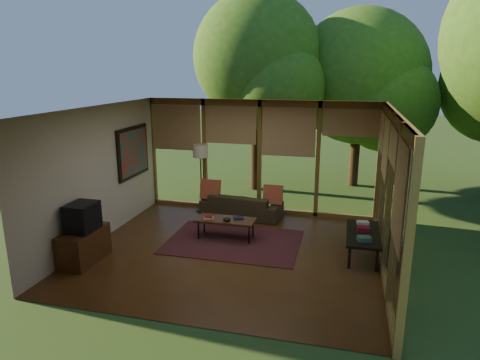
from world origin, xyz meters
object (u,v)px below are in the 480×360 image
(coffee_table, at_px, (226,221))
(side_console, at_px, (363,235))
(television, at_px, (82,217))
(media_cabinet, at_px, (84,246))
(sofa, at_px, (242,205))
(floor_lamp, at_px, (200,155))

(coffee_table, height_order, side_console, side_console)
(television, height_order, coffee_table, television)
(media_cabinet, relative_size, side_console, 0.71)
(side_console, bearing_deg, media_cabinet, -162.95)
(sofa, relative_size, coffee_table, 1.56)
(sofa, bearing_deg, side_console, 156.03)
(sofa, distance_m, side_console, 3.14)
(media_cabinet, bearing_deg, side_console, 17.05)
(television, relative_size, floor_lamp, 0.33)
(media_cabinet, height_order, side_console, media_cabinet)
(side_console, bearing_deg, coffee_table, 176.47)
(media_cabinet, bearing_deg, floor_lamp, 71.01)
(media_cabinet, bearing_deg, television, 0.00)
(sofa, xyz_separation_m, television, (-2.14, -3.06, 0.58))
(floor_lamp, xyz_separation_m, side_console, (3.76, -1.72, -1.00))
(sofa, xyz_separation_m, media_cabinet, (-2.16, -3.06, 0.03))
(sofa, relative_size, television, 3.40)
(sofa, distance_m, television, 3.78)
(sofa, height_order, coffee_table, sofa)
(side_console, bearing_deg, floor_lamp, 155.38)
(television, bearing_deg, side_console, 17.12)
(sofa, height_order, media_cabinet, media_cabinet)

